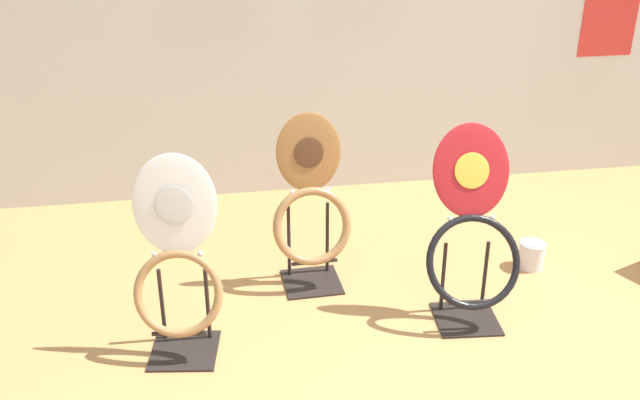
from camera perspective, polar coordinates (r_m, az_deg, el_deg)
toilet_seat_display_crimson_swirl at (r=3.21m, az=12.05°, el=-3.14°), size 0.44×0.39×0.89m
toilet_seat_display_white_plain at (r=2.98m, az=-11.32°, el=-5.32°), size 0.39×0.32×0.87m
toilet_seat_display_woodgrain at (r=3.41m, az=-0.71°, el=-0.97°), size 0.39×0.29×0.87m
paint_can at (r=3.86m, az=16.56°, el=-4.14°), size 0.14×0.14×0.15m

